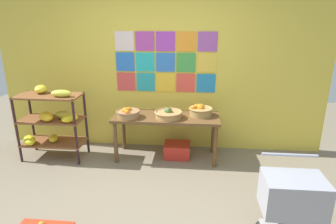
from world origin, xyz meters
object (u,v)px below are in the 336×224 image
object	(u,v)px
fruit_basket_back_right	(200,111)
shopping_cart	(292,198)
fruit_basket_centre	(128,113)
produce_crate_under_table	(177,150)
banana_shelf_unit	(51,119)
fruit_basket_left	(168,114)
display_table	(166,121)

from	to	relation	value
fruit_basket_back_right	shopping_cart	bearing A→B (deg)	-64.12
fruit_basket_centre	produce_crate_under_table	distance (m)	0.96
banana_shelf_unit	fruit_basket_left	world-z (taller)	banana_shelf_unit
banana_shelf_unit	shopping_cart	distance (m)	3.36
banana_shelf_unit	produce_crate_under_table	world-z (taller)	banana_shelf_unit
fruit_basket_back_right	shopping_cart	distance (m)	1.90
shopping_cart	fruit_basket_centre	bearing A→B (deg)	143.84
fruit_basket_back_right	produce_crate_under_table	size ratio (longest dim) A/B	0.89
fruit_basket_left	shopping_cart	distance (m)	2.02
fruit_basket_left	fruit_basket_back_right	size ratio (longest dim) A/B	1.16
display_table	produce_crate_under_table	xyz separation A→B (m)	(0.16, 0.04, -0.48)
banana_shelf_unit	display_table	distance (m)	1.71
banana_shelf_unit	produce_crate_under_table	distance (m)	1.95
display_table	fruit_basket_left	size ratio (longest dim) A/B	3.87
fruit_basket_left	fruit_basket_centre	bearing A→B (deg)	-176.30
banana_shelf_unit	produce_crate_under_table	bearing A→B (deg)	6.44
banana_shelf_unit	display_table	size ratio (longest dim) A/B	0.71
banana_shelf_unit	fruit_basket_left	bearing A→B (deg)	2.88
display_table	fruit_basket_centre	size ratio (longest dim) A/B	4.57
fruit_basket_centre	fruit_basket_back_right	xyz separation A→B (m)	(1.04, 0.19, 0.01)
banana_shelf_unit	display_table	world-z (taller)	banana_shelf_unit
fruit_basket_centre	fruit_basket_left	size ratio (longest dim) A/B	0.85
display_table	fruit_basket_back_right	world-z (taller)	fruit_basket_back_right
display_table	shopping_cart	world-z (taller)	shopping_cart
banana_shelf_unit	fruit_basket_back_right	xyz separation A→B (m)	(2.20, 0.24, 0.11)
banana_shelf_unit	fruit_basket_centre	size ratio (longest dim) A/B	3.25
banana_shelf_unit	fruit_basket_back_right	distance (m)	2.21
shopping_cart	banana_shelf_unit	bearing A→B (deg)	157.00
fruit_basket_left	shopping_cart	size ratio (longest dim) A/B	0.49
display_table	fruit_basket_centre	distance (m)	0.58
fruit_basket_centre	produce_crate_under_table	xyz separation A→B (m)	(0.71, 0.16, -0.63)
fruit_basket_centre	shopping_cart	world-z (taller)	fruit_basket_centre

